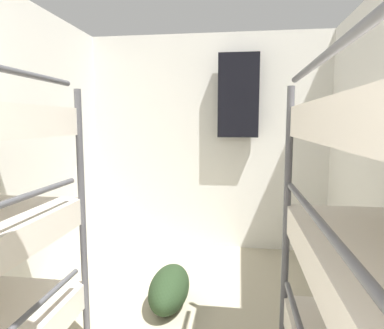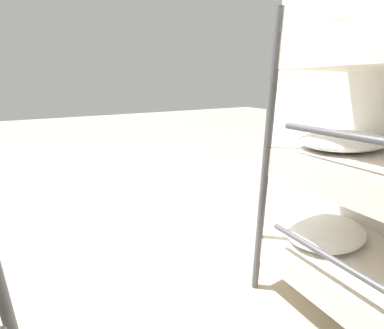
% 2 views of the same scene
% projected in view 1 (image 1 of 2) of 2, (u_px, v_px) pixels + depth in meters
% --- Properties ---
extents(wall_back, '(2.82, 0.06, 2.46)m').
position_uv_depth(wall_back, '(208.00, 143.00, 3.97)').
color(wall_back, silver).
rests_on(wall_back, ground_plane).
extents(duffel_bag, '(0.31, 0.64, 0.31)m').
position_uv_depth(duffel_bag, '(169.00, 288.00, 2.73)').
color(duffel_bag, '#23381E').
rests_on(duffel_bag, ground_plane).
extents(hanging_coat, '(0.44, 0.12, 0.90)m').
position_uv_depth(hanging_coat, '(238.00, 96.00, 3.71)').
color(hanging_coat, black).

